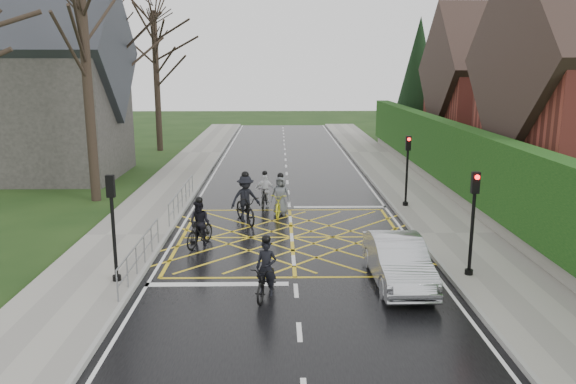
{
  "coord_description": "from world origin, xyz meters",
  "views": [
    {
      "loc": [
        -0.48,
        -19.64,
        6.11
      ],
      "look_at": [
        -0.11,
        1.82,
        1.3
      ],
      "focal_mm": 35.0,
      "sensor_mm": 36.0,
      "label": 1
    }
  ],
  "objects_px": {
    "cyclist_front": "(265,194)",
    "car": "(398,261)",
    "cyclist_rear": "(266,277)",
    "cyclist_back": "(200,227)",
    "cyclist_mid": "(246,204)",
    "cyclist_lead": "(280,201)"
  },
  "relations": [
    {
      "from": "cyclist_mid",
      "to": "cyclist_front",
      "type": "relative_size",
      "value": 1.33
    },
    {
      "from": "cyclist_back",
      "to": "car",
      "type": "distance_m",
      "value": 7.12
    },
    {
      "from": "cyclist_back",
      "to": "car",
      "type": "relative_size",
      "value": 0.44
    },
    {
      "from": "cyclist_rear",
      "to": "cyclist_front",
      "type": "height_order",
      "value": "cyclist_rear"
    },
    {
      "from": "cyclist_back",
      "to": "car",
      "type": "xyz_separation_m",
      "value": [
        6.16,
        -3.57,
        0.02
      ]
    },
    {
      "from": "car",
      "to": "cyclist_back",
      "type": "bearing_deg",
      "value": 148.99
    },
    {
      "from": "cyclist_front",
      "to": "cyclist_mid",
      "type": "bearing_deg",
      "value": -98.45
    },
    {
      "from": "cyclist_mid",
      "to": "cyclist_front",
      "type": "bearing_deg",
      "value": 51.53
    },
    {
      "from": "cyclist_back",
      "to": "cyclist_front",
      "type": "height_order",
      "value": "cyclist_back"
    },
    {
      "from": "cyclist_mid",
      "to": "cyclist_lead",
      "type": "relative_size",
      "value": 1.16
    },
    {
      "from": "cyclist_rear",
      "to": "cyclist_back",
      "type": "bearing_deg",
      "value": 131.62
    },
    {
      "from": "cyclist_front",
      "to": "car",
      "type": "relative_size",
      "value": 0.41
    },
    {
      "from": "cyclist_back",
      "to": "car",
      "type": "height_order",
      "value": "cyclist_back"
    },
    {
      "from": "cyclist_rear",
      "to": "cyclist_mid",
      "type": "distance_m",
      "value": 7.56
    },
    {
      "from": "cyclist_lead",
      "to": "cyclist_back",
      "type": "bearing_deg",
      "value": -114.99
    },
    {
      "from": "cyclist_rear",
      "to": "cyclist_lead",
      "type": "relative_size",
      "value": 0.96
    },
    {
      "from": "cyclist_front",
      "to": "car",
      "type": "bearing_deg",
      "value": -57.77
    },
    {
      "from": "cyclist_mid",
      "to": "car",
      "type": "xyz_separation_m",
      "value": [
        4.75,
        -6.62,
        -0.08
      ]
    },
    {
      "from": "cyclist_mid",
      "to": "cyclist_front",
      "type": "distance_m",
      "value": 2.51
    },
    {
      "from": "cyclist_back",
      "to": "cyclist_mid",
      "type": "height_order",
      "value": "cyclist_mid"
    },
    {
      "from": "cyclist_back",
      "to": "cyclist_lead",
      "type": "height_order",
      "value": "cyclist_lead"
    },
    {
      "from": "cyclist_rear",
      "to": "cyclist_mid",
      "type": "bearing_deg",
      "value": 110.73
    }
  ]
}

